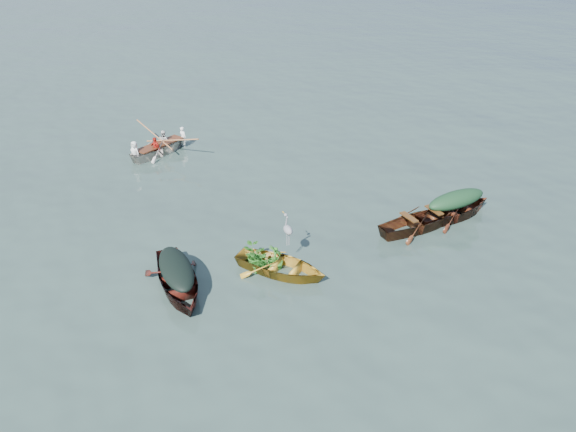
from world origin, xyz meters
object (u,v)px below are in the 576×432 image
(open_wooden_boat, at_px, (420,229))
(heron, at_px, (288,235))
(dark_covered_boat, at_px, (179,289))
(yellow_dinghy, at_px, (281,273))
(rowed_boat, at_px, (161,154))
(green_tarp_boat, at_px, (453,218))

(open_wooden_boat, bearing_deg, heron, 87.19)
(dark_covered_boat, bearing_deg, open_wooden_boat, 2.06)
(yellow_dinghy, height_order, rowed_boat, same)
(open_wooden_boat, bearing_deg, rowed_boat, 29.95)
(yellow_dinghy, distance_m, dark_covered_boat, 2.72)
(green_tarp_boat, height_order, heron, heron)
(dark_covered_boat, distance_m, heron, 3.20)
(yellow_dinghy, bearing_deg, green_tarp_boat, -35.11)
(yellow_dinghy, bearing_deg, dark_covered_boat, 131.13)
(yellow_dinghy, height_order, heron, heron)
(dark_covered_boat, bearing_deg, heron, 1.64)
(heron, bearing_deg, green_tarp_boat, -38.65)
(open_wooden_boat, relative_size, heron, 4.27)
(green_tarp_boat, distance_m, open_wooden_boat, 1.37)
(heron, bearing_deg, dark_covered_boat, 139.50)
(dark_covered_boat, xyz_separation_m, heron, (3.07, 0.02, 0.89))
(rowed_boat, distance_m, heron, 9.21)
(green_tarp_boat, relative_size, rowed_boat, 1.05)
(dark_covered_boat, height_order, open_wooden_boat, dark_covered_boat)
(yellow_dinghy, bearing_deg, rowed_boat, 56.38)
(green_tarp_boat, xyz_separation_m, open_wooden_boat, (-1.37, -0.14, 0.00))
(dark_covered_boat, bearing_deg, rowed_boat, 81.92)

